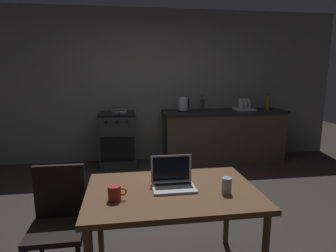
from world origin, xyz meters
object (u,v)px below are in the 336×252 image
Objects in this scene: bottle at (268,102)px; drinking_glass at (227,186)px; dining_table at (172,198)px; chair at (59,217)px; frying_pan at (119,111)px; bottle_b at (202,103)px; stove_oven at (118,139)px; laptop at (173,181)px; dish_rack at (244,107)px; coffee_mug at (115,193)px; electric_kettle at (183,104)px.

drinking_glass is (-1.81, -2.92, -0.27)m from bottle.
bottle is at bearing 51.92° from dining_table.
frying_pan is at bearing 84.98° from chair.
stove_oven is at bearing -176.83° from bottle_b.
chair is (-0.39, -2.73, 0.05)m from stove_oven.
laptop is (0.48, -2.80, 0.31)m from stove_oven.
dish_rack reaches higher than drinking_glass.
frying_pan reaches higher than coffee_mug.
frying_pan is (0.04, -0.03, 0.48)m from stove_oven.
drinking_glass is (0.36, -0.17, 0.01)m from laptop.
dining_table is at bearing -128.08° from bottle.
bottle is 1.12× the size of bottle_b.
stove_oven is 3.65× the size of electric_kettle.
bottle_b reaches higher than dining_table.
coffee_mug is (-2.61, -2.91, -0.28)m from bottle.
dish_rack is (-0.42, 0.05, -0.09)m from bottle.
dining_table is 5.06× the size of electric_kettle.
laptop reaches higher than stove_oven.
electric_kettle is (0.65, 2.80, 0.26)m from laptop.
chair is 0.90m from laptop.
bottle_b reaches higher than dish_rack.
frying_pan reaches higher than drinking_glass.
frying_pan is at bearing -178.51° from electric_kettle.
drinking_glass is at bearing -95.50° from electric_kettle.
laptop is at bearing 75.31° from dining_table.
coffee_mug is at bearing -89.13° from stove_oven.
bottle_b is (1.49, 0.08, 0.58)m from stove_oven.
stove_oven is at bearing 85.86° from chair.
stove_oven is at bearing -179.87° from electric_kettle.
dish_rack is at bearing 0.00° from electric_kettle.
dining_table is 3.12m from bottle_b.
bottle_b is at bearing 77.92° from drinking_glass.
coffee_mug is at bearing -89.88° from frying_pan.
drinking_glass is at bearing -18.50° from dining_table.
bottle_b is (1.88, 2.81, 0.53)m from chair.
electric_kettle is at bearing 0.13° from stove_oven.
drinking_glass is 0.35× the size of dish_rack.
coffee_mug is 0.38× the size of dish_rack.
frying_pan reaches higher than dining_table.
stove_oven is at bearing 178.97° from bottle.
dish_rack is at bearing -6.15° from bottle_b.
dining_table is 2.94× the size of frying_pan.
laptop is 3.31m from dish_rack.
laptop is 3.52m from bottle.
coffee_mug is (0.01, -2.93, -0.16)m from frying_pan.
bottle is 3.92m from coffee_mug.
electric_kettle reaches higher than chair.
electric_kettle reaches higher than dining_table.
dining_table is 10.74× the size of drinking_glass.
frying_pan is at bearing -33.56° from stove_oven.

